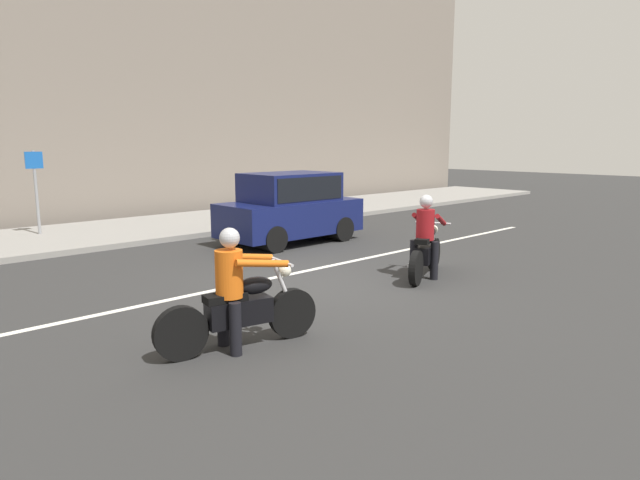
# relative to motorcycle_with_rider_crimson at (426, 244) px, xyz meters

# --- Properties ---
(ground_plane) EXTENTS (80.00, 80.00, 0.00)m
(ground_plane) POSITION_rel_motorcycle_with_rider_crimson_xyz_m (-1.68, 1.05, -0.65)
(ground_plane) COLOR #2D2D2D
(sidewalk_slab) EXTENTS (40.00, 4.40, 0.14)m
(sidewalk_slab) POSITION_rel_motorcycle_with_rider_crimson_xyz_m (-1.68, 9.05, -0.58)
(sidewalk_slab) COLOR gray
(sidewalk_slab) RESTS_ON ground_plane
(building_facade) EXTENTS (40.00, 1.40, 11.79)m
(building_facade) POSITION_rel_motorcycle_with_rider_crimson_xyz_m (-1.68, 12.45, 5.24)
(building_facade) COLOR slate
(building_facade) RESTS_ON ground_plane
(lane_marking_stripe) EXTENTS (18.00, 0.14, 0.01)m
(lane_marking_stripe) POSITION_rel_motorcycle_with_rider_crimson_xyz_m (-1.76, 1.95, -0.65)
(lane_marking_stripe) COLOR silver
(lane_marking_stripe) RESTS_ON ground_plane
(motorcycle_with_rider_crimson) EXTENTS (1.99, 1.00, 1.60)m
(motorcycle_with_rider_crimson) POSITION_rel_motorcycle_with_rider_crimson_xyz_m (0.00, 0.00, 0.00)
(motorcycle_with_rider_crimson) COLOR black
(motorcycle_with_rider_crimson) RESTS_ON ground_plane
(motorcycle_with_rider_orange_stripe) EXTENTS (2.15, 0.78, 1.55)m
(motorcycle_with_rider_orange_stripe) POSITION_rel_motorcycle_with_rider_crimson_xyz_m (-4.80, -0.64, -0.02)
(motorcycle_with_rider_orange_stripe) COLOR black
(motorcycle_with_rider_orange_stripe) RESTS_ON ground_plane
(parked_hatchback_navy) EXTENTS (3.70, 1.76, 1.80)m
(parked_hatchback_navy) POSITION_rel_motorcycle_with_rider_crimson_xyz_m (0.55, 4.63, 0.28)
(parked_hatchback_navy) COLOR #11194C
(parked_hatchback_navy) RESTS_ON ground_plane
(street_sign_post) EXTENTS (0.44, 0.08, 2.21)m
(street_sign_post) POSITION_rel_motorcycle_with_rider_crimson_xyz_m (-3.99, 9.67, 0.84)
(street_sign_post) COLOR gray
(street_sign_post) RESTS_ON sidewalk_slab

